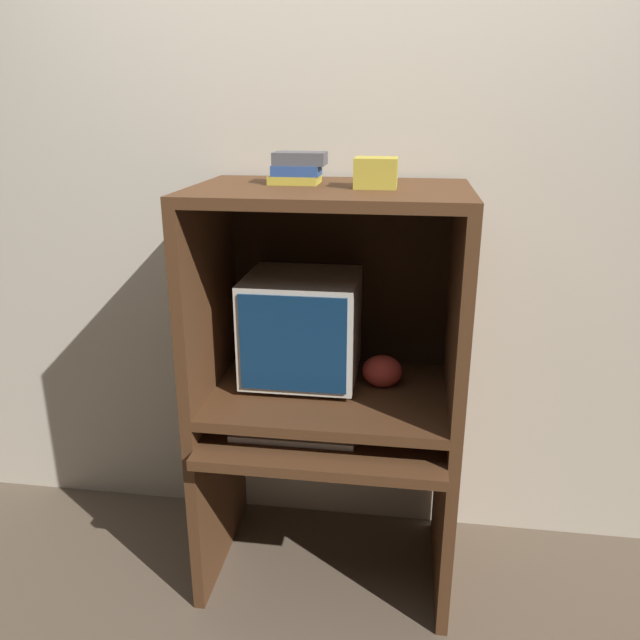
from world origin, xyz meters
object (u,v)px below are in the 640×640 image
Objects in this scene: snack_bag at (382,371)px; book_stack at (297,168)px; crt_monitor at (302,327)px; storage_box at (376,173)px; keyboard at (293,433)px; mouse at (371,439)px.

book_stack is at bearing 178.66° from snack_bag.
storage_box reaches higher than crt_monitor.
snack_bag is at bearing 59.45° from storage_box.
book_stack reaches higher than keyboard.
crt_monitor is at bearing 92.08° from keyboard.
keyboard is 0.39m from snack_bag.
storage_box is at bearing 32.37° from keyboard.
snack_bag reaches higher than keyboard.
mouse is 0.41× the size of snack_bag.
book_stack is at bearing 140.38° from mouse.
snack_bag is at bearing -1.34° from book_stack.
book_stack is 1.39× the size of storage_box.
book_stack reaches higher than crt_monitor.
storage_box is (0.25, 0.16, 0.85)m from keyboard.
storage_box is at bearing -15.73° from book_stack.
keyboard is 3.16× the size of storage_box.
storage_box is at bearing -120.55° from snack_bag.
crt_monitor reaches higher than keyboard.
book_stack is at bearing -120.23° from crt_monitor.
crt_monitor is 2.15× the size of book_stack.
keyboard is at bearing -85.90° from book_stack.
mouse is 0.32× the size of book_stack.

